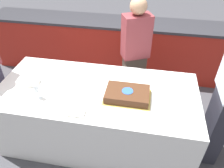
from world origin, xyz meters
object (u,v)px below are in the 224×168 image
at_px(cake, 127,94).
at_px(person_cutting_cake, 135,56).
at_px(plate_stack, 30,81).
at_px(wine_glass, 36,89).

relative_size(cake, person_cutting_cake, 0.31).
bearing_deg(cake, plate_stack, 177.28).
xyz_separation_m(cake, wine_glass, (-0.90, -0.16, 0.07)).
xyz_separation_m(wine_glass, person_cutting_cake, (0.90, 0.95, -0.07)).
bearing_deg(person_cutting_cake, cake, 64.57).
height_order(cake, wine_glass, wine_glass).
relative_size(cake, wine_glass, 2.91).
xyz_separation_m(plate_stack, wine_glass, (0.20, -0.22, 0.09)).
distance_m(cake, person_cutting_cake, 0.78).
xyz_separation_m(cake, person_cutting_cake, (-0.00, 0.78, -0.00)).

